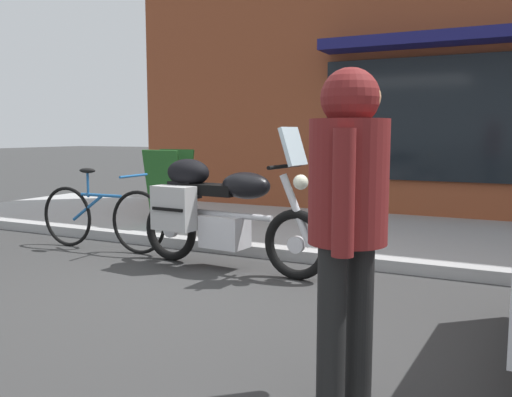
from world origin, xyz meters
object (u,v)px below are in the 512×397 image
sandwich_board_sign (169,187)px  pedestrian_walking (348,199)px  touring_motorcycle (216,208)px  parked_bicycle (101,217)px

sandwich_board_sign → pedestrian_walking: bearing=-44.8°
touring_motorcycle → pedestrian_walking: pedestrian_walking is taller
touring_motorcycle → sandwich_board_sign: size_ratio=2.13×
touring_motorcycle → pedestrian_walking: size_ratio=1.30×
pedestrian_walking → touring_motorcycle: bearing=133.1°
touring_motorcycle → parked_bicycle: 1.66m
parked_bicycle → sandwich_board_sign: sandwich_board_sign is taller
touring_motorcycle → sandwich_board_sign: touring_motorcycle is taller
touring_motorcycle → pedestrian_walking: (1.98, -2.12, 0.43)m
pedestrian_walking → sandwich_board_sign: size_ratio=1.64×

